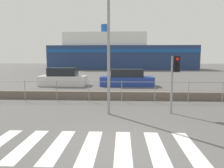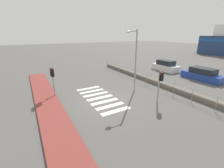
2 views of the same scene
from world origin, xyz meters
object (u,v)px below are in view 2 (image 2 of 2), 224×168
Objects in this scene: traffic_light_near at (52,75)px; traffic_light_far at (160,80)px; parked_car_blue at (202,75)px; streetlamp at (134,55)px; parked_car_white at (165,66)px.

traffic_light_far is at bearing 52.48° from traffic_light_near.
parked_car_blue is at bearing 77.68° from traffic_light_near.
streetlamp reaches higher than traffic_light_far.
streetlamp is 1.24× the size of parked_car_blue.
streetlamp is at bearing -170.63° from traffic_light_far.
traffic_light_far is 0.55× the size of parked_car_blue.
streetlamp is (2.58, 6.59, 1.56)m from traffic_light_near.
traffic_light_far is at bearing -78.61° from parked_car_blue.
streetlamp is 10.18m from parked_car_blue.
traffic_light_near is 7.25m from streetlamp.
traffic_light_far is at bearing -51.20° from parked_car_white.
parked_car_white is (-2.01, 16.30, -1.31)m from traffic_light_near.
traffic_light_near is 0.63× the size of parked_car_white.
traffic_light_near is at bearing -82.98° from parked_car_white.
parked_car_blue is at bearing 84.24° from streetlamp.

